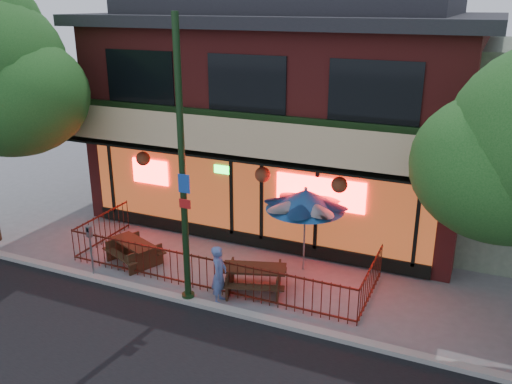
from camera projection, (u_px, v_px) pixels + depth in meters
ground at (196, 293)px, 14.12m from camera, size 80.00×80.00×0.00m
curb at (186, 300)px, 13.67m from camera, size 80.00×0.25×0.12m
restaurant_building at (294, 94)px, 18.87m from camera, size 12.96×9.49×8.05m
patio_fence at (205, 263)px, 14.34m from camera, size 8.44×2.62×1.00m
street_light at (183, 183)px, 12.72m from camera, size 0.43×0.32×7.00m
picnic_table_left at (134, 249)px, 15.63m from camera, size 1.88×1.68×0.66m
picnic_table_right at (254, 275)px, 14.06m from camera, size 1.95×1.70×0.70m
patio_umbrella at (306, 199)px, 14.68m from camera, size 2.16×2.16×2.47m
pedestrian at (219, 275)px, 13.47m from camera, size 0.47×0.62×1.53m
parking_meter_near at (90, 243)px, 14.58m from camera, size 0.15×0.14×1.52m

